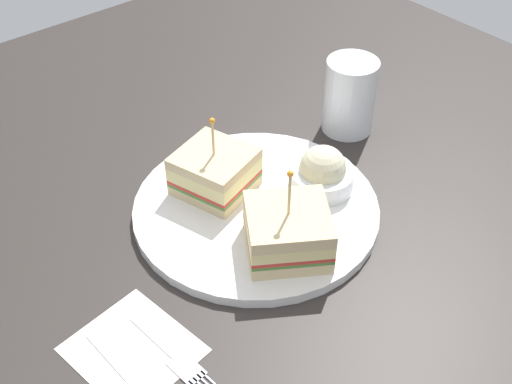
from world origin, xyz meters
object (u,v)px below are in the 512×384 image
at_px(plate, 256,209).
at_px(coleslaw_bowl, 322,173).
at_px(napkin, 133,349).
at_px(sandwich_half_front, 215,172).
at_px(fork, 177,360).
at_px(drink_glass, 349,100).
at_px(sandwich_half_back, 288,231).

height_order(plate, coleslaw_bowl, coleslaw_bowl).
height_order(coleslaw_bowl, napkin, coleslaw_bowl).
bearing_deg(sandwich_half_front, fork, 133.74).
distance_m(coleslaw_bowl, napkin, 0.31).
xyz_separation_m(plate, napkin, (-0.07, 0.22, -0.01)).
bearing_deg(napkin, coleslaw_bowl, -80.92).
distance_m(sandwich_half_front, drink_glass, 0.23).
xyz_separation_m(plate, sandwich_half_front, (0.05, 0.02, 0.03)).
xyz_separation_m(coleslaw_bowl, fork, (-0.09, 0.27, -0.03)).
distance_m(coleslaw_bowl, fork, 0.29).
bearing_deg(plate, drink_glass, -75.91).
distance_m(sandwich_half_back, coleslaw_bowl, 0.12).
xyz_separation_m(sandwich_half_back, fork, (-0.03, 0.17, -0.04)).
distance_m(napkin, fork, 0.05).
bearing_deg(napkin, plate, -71.39).
height_order(plate, fork, plate).
xyz_separation_m(drink_glass, napkin, (-0.13, 0.43, -0.04)).
xyz_separation_m(sandwich_half_front, napkin, (-0.13, 0.20, -0.04)).
height_order(sandwich_half_front, coleslaw_bowl, sandwich_half_front).
height_order(sandwich_half_back, coleslaw_bowl, sandwich_half_back).
relative_size(napkin, fork, 0.97).
bearing_deg(plate, coleslaw_bowl, -106.90).
relative_size(sandwich_half_back, drink_glass, 1.16).
height_order(plate, napkin, plate).
relative_size(sandwich_half_front, napkin, 0.90).
relative_size(sandwich_half_front, sandwich_half_back, 0.86).
relative_size(plate, coleslaw_bowl, 3.72).
xyz_separation_m(coleslaw_bowl, napkin, (-0.05, 0.30, -0.03)).
relative_size(coleslaw_bowl, drink_glass, 0.75).
height_order(sandwich_half_front, sandwich_half_back, sandwich_half_back).
bearing_deg(coleslaw_bowl, fork, 107.42).
height_order(drink_glass, fork, drink_glass).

